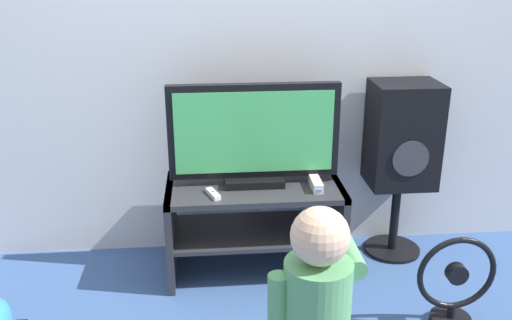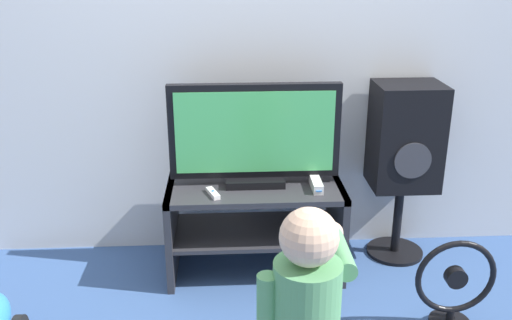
# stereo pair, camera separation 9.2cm
# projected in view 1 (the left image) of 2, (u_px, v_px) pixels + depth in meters

# --- Properties ---
(ground_plane) EXTENTS (16.00, 16.00, 0.00)m
(ground_plane) POSITION_uv_depth(u_px,v_px,m) (258.00, 292.00, 2.96)
(ground_plane) COLOR #38568C
(wall_back) EXTENTS (10.00, 0.06, 2.60)m
(wall_back) POSITION_uv_depth(u_px,v_px,m) (249.00, 24.00, 3.03)
(wall_back) COLOR silver
(wall_back) RESTS_ON ground_plane
(tv_stand) EXTENTS (0.93, 0.48, 0.51)m
(tv_stand) POSITION_uv_depth(u_px,v_px,m) (254.00, 215.00, 3.07)
(tv_stand) COLOR #2D2D33
(tv_stand) RESTS_ON ground_plane
(television) EXTENTS (0.88, 0.20, 0.54)m
(television) POSITION_uv_depth(u_px,v_px,m) (254.00, 136.00, 2.94)
(television) COLOR black
(television) RESTS_ON tv_stand
(game_console) EXTENTS (0.05, 0.18, 0.05)m
(game_console) POSITION_uv_depth(u_px,v_px,m) (316.00, 183.00, 2.96)
(game_console) COLOR white
(game_console) RESTS_ON tv_stand
(remote_primary) EXTENTS (0.08, 0.13, 0.03)m
(remote_primary) POSITION_uv_depth(u_px,v_px,m) (213.00, 194.00, 2.87)
(remote_primary) COLOR white
(remote_primary) RESTS_ON tv_stand
(child) EXTENTS (0.35, 0.51, 0.91)m
(child) POSITION_uv_depth(u_px,v_px,m) (317.00, 306.00, 1.94)
(child) COLOR #3F4C72
(child) RESTS_ON ground_plane
(speaker_tower) EXTENTS (0.36, 0.32, 1.01)m
(speaker_tower) POSITION_uv_depth(u_px,v_px,m) (402.00, 140.00, 3.13)
(speaker_tower) COLOR black
(speaker_tower) RESTS_ON ground_plane
(floor_fan) EXTENTS (0.38, 0.19, 0.46)m
(floor_fan) POSITION_uv_depth(u_px,v_px,m) (455.00, 286.00, 2.64)
(floor_fan) COLOR black
(floor_fan) RESTS_ON ground_plane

